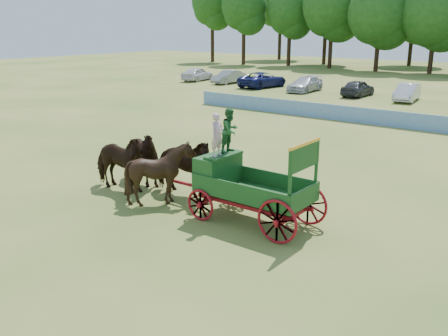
% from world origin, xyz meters
% --- Properties ---
extents(ground, '(160.00, 160.00, 0.00)m').
position_xyz_m(ground, '(0.00, 0.00, 0.00)').
color(ground, '#A39449').
rests_on(ground, ground).
extents(horse_lead_left, '(2.85, 1.52, 2.31)m').
position_xyz_m(horse_lead_left, '(-2.20, -1.25, 1.15)').
color(horse_lead_left, black).
rests_on(horse_lead_left, ground).
extents(horse_lead_right, '(2.94, 1.80, 2.31)m').
position_xyz_m(horse_lead_right, '(-2.20, -0.15, 1.15)').
color(horse_lead_right, black).
rests_on(horse_lead_right, ground).
extents(horse_wheel_left, '(2.37, 2.18, 2.31)m').
position_xyz_m(horse_wheel_left, '(0.20, -1.25, 1.16)').
color(horse_wheel_left, black).
rests_on(horse_wheel_left, ground).
extents(horse_wheel_right, '(2.90, 1.68, 2.31)m').
position_xyz_m(horse_wheel_right, '(0.20, -0.15, 1.15)').
color(horse_wheel_right, black).
rests_on(horse_wheel_right, ground).
extents(farm_dray, '(6.00, 2.00, 3.65)m').
position_xyz_m(farm_dray, '(3.18, -0.68, 1.59)').
color(farm_dray, maroon).
rests_on(farm_dray, ground).
extents(sponsor_banner, '(26.00, 0.08, 1.05)m').
position_xyz_m(sponsor_banner, '(-1.00, 18.00, 0.53)').
color(sponsor_banner, '#1E58A2').
rests_on(sponsor_banner, ground).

